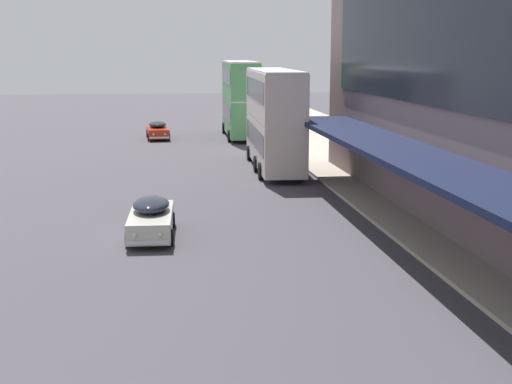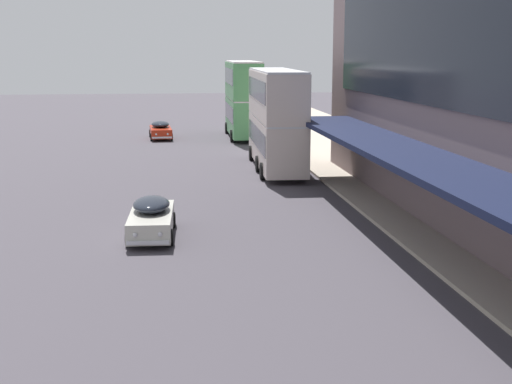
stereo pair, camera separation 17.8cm
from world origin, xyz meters
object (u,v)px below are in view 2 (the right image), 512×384
transit_bus_kerbside_front (276,116)px  transit_bus_kerbside_rear (243,97)px  sedan_trailing_mid (151,217)px  sedan_trailing_near (161,130)px

transit_bus_kerbside_front → transit_bus_kerbside_rear: size_ratio=1.19×
transit_bus_kerbside_rear → sedan_trailing_mid: (-7.33, -32.25, -2.70)m
transit_bus_kerbside_front → transit_bus_kerbside_rear: 16.78m
transit_bus_kerbside_front → sedan_trailing_near: size_ratio=2.43×
transit_bus_kerbside_rear → sedan_trailing_mid: bearing=-102.8°
transit_bus_kerbside_rear → sedan_trailing_mid: 33.18m
transit_bus_kerbside_front → sedan_trailing_mid: size_ratio=2.39×
transit_bus_kerbside_front → sedan_trailing_near: 18.58m
transit_bus_kerbside_front → sedan_trailing_mid: 17.37m
transit_bus_kerbside_rear → transit_bus_kerbside_front: bearing=-89.5°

